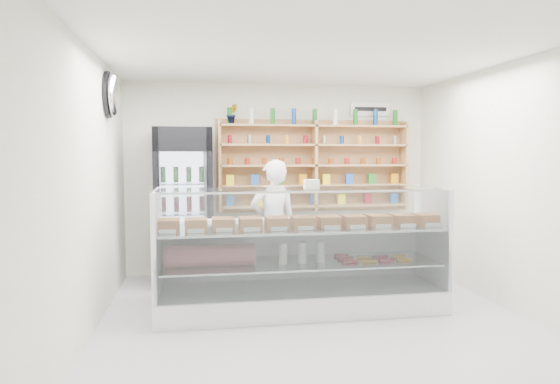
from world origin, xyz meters
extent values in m
plane|color=#ACACB1|center=(0.00, 0.00, 0.00)|extent=(5.00, 5.00, 0.00)
plane|color=white|center=(0.00, 0.00, 2.80)|extent=(5.00, 5.00, 0.00)
plane|color=silver|center=(0.00, 2.50, 1.40)|extent=(4.50, 0.00, 4.50)
plane|color=silver|center=(0.00, -2.50, 1.40)|extent=(4.50, 0.00, 4.50)
plane|color=silver|center=(-2.25, 0.00, 1.40)|extent=(0.00, 5.00, 5.00)
plane|color=silver|center=(2.25, 0.00, 1.40)|extent=(0.00, 5.00, 5.00)
cube|color=white|center=(-0.08, 0.55, 0.13)|extent=(3.20, 0.91, 0.27)
cube|color=white|center=(-0.08, 0.97, 0.60)|extent=(3.20, 0.05, 0.67)
cube|color=silver|center=(-0.08, 0.55, 0.54)|extent=(3.07, 0.80, 0.02)
cube|color=silver|center=(-0.08, 0.55, 0.94)|extent=(3.13, 0.83, 0.02)
cube|color=silver|center=(-0.08, 0.11, 0.83)|extent=(3.13, 0.13, 1.11)
cube|color=silver|center=(-0.08, 0.49, 1.39)|extent=(3.13, 0.63, 0.01)
imported|color=silver|center=(-0.24, 1.55, 0.85)|extent=(0.67, 0.49, 1.69)
cube|color=black|center=(-1.42, 2.01, 1.06)|extent=(0.80, 0.78, 2.12)
cube|color=#260432|center=(-1.44, 1.66, 1.96)|extent=(0.75, 0.07, 0.30)
cube|color=silver|center=(-1.44, 1.65, 0.96)|extent=(0.64, 0.04, 1.67)
cube|color=tan|center=(-0.90, 2.34, 1.59)|extent=(0.04, 0.28, 1.33)
cube|color=tan|center=(0.50, 2.34, 1.59)|extent=(0.04, 0.28, 1.33)
cube|color=tan|center=(1.90, 2.34, 1.59)|extent=(0.04, 0.28, 1.33)
cube|color=tan|center=(0.50, 2.34, 1.00)|extent=(2.80, 0.28, 0.03)
cube|color=tan|center=(0.50, 2.34, 1.30)|extent=(2.80, 0.28, 0.03)
cube|color=tan|center=(0.50, 2.34, 1.60)|extent=(2.80, 0.28, 0.03)
cube|color=tan|center=(0.50, 2.34, 1.90)|extent=(2.80, 0.28, 0.03)
cube|color=tan|center=(0.50, 2.34, 2.18)|extent=(2.80, 0.28, 0.03)
imported|color=#1E6626|center=(-0.71, 2.34, 2.34)|extent=(0.18, 0.16, 0.29)
ellipsoid|color=silver|center=(-2.17, 1.20, 2.45)|extent=(0.15, 0.50, 0.50)
cube|color=white|center=(1.40, 2.47, 2.45)|extent=(0.62, 0.03, 0.20)
camera|label=1|loc=(-1.23, -4.87, 1.76)|focal=32.00mm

